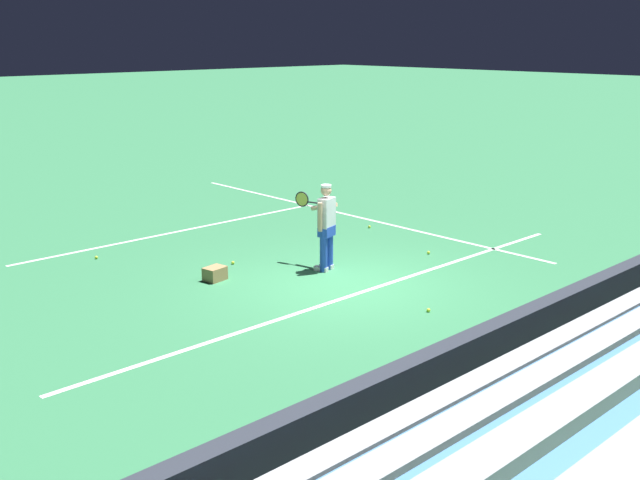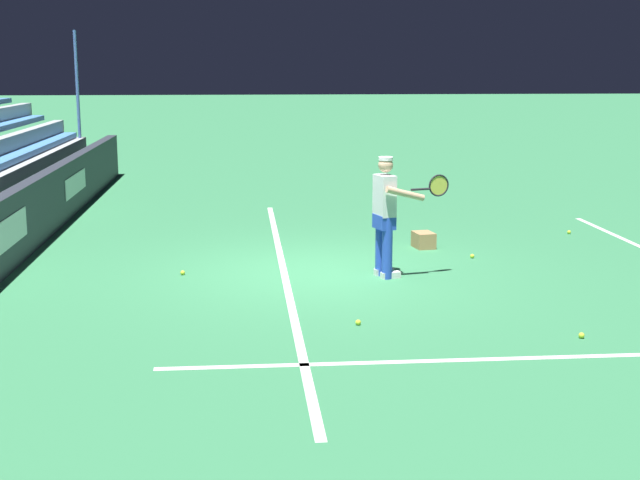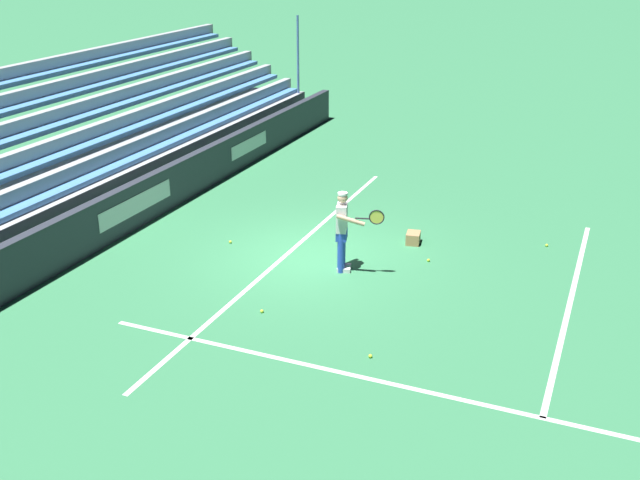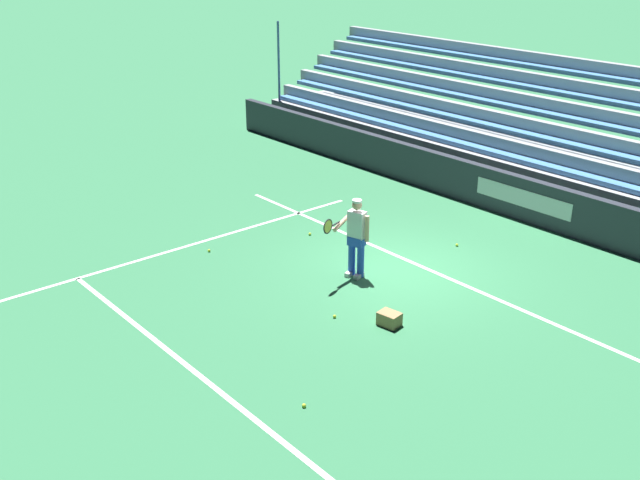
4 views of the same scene
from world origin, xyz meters
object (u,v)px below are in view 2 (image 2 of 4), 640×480
ball_box_cardboard (424,240)px  tennis_ball_far_left (358,322)px  tennis_player (386,215)px  tennis_ball_far_right (472,256)px  tennis_ball_toward_net (582,335)px  tennis_ball_by_box (183,273)px  tennis_ball_midcourt (569,232)px

ball_box_cardboard → tennis_ball_far_left: 4.65m
tennis_player → tennis_ball_far_right: bearing=125.6°
ball_box_cardboard → tennis_ball_toward_net: bearing=8.2°
tennis_ball_toward_net → tennis_ball_far_left: same height
tennis_ball_by_box → tennis_player: bearing=82.7°
tennis_ball_by_box → tennis_ball_far_left: same height
ball_box_cardboard → tennis_ball_toward_net: 5.12m
tennis_player → ball_box_cardboard: (-1.98, 0.96, -0.76)m
tennis_ball_far_left → tennis_ball_midcourt: bearing=139.7°
tennis_ball_by_box → tennis_ball_far_right: (-0.74, 4.45, 0.00)m
tennis_ball_by_box → tennis_ball_far_left: bearing=38.7°
tennis_player → ball_box_cardboard: tennis_player is taller
tennis_ball_toward_net → tennis_ball_far_left: size_ratio=1.00×
tennis_ball_far_left → ball_box_cardboard: bearing=159.0°
ball_box_cardboard → tennis_ball_by_box: (1.61, -3.85, -0.10)m
tennis_ball_toward_net → tennis_ball_far_right: 4.20m
tennis_ball_by_box → ball_box_cardboard: bearing=112.7°
ball_box_cardboard → tennis_ball_midcourt: bearing=108.9°
tennis_player → tennis_ball_midcourt: (-2.95, 3.80, -0.86)m
tennis_ball_midcourt → tennis_ball_far_right: size_ratio=1.00×
tennis_player → tennis_ball_toward_net: bearing=28.7°
tennis_ball_midcourt → tennis_ball_far_right: (1.84, -2.25, 0.00)m
ball_box_cardboard → tennis_ball_far_right: 1.06m
tennis_ball_midcourt → tennis_ball_far_left: size_ratio=1.00×
tennis_player → tennis_ball_toward_net: tennis_player is taller
tennis_ball_far_right → ball_box_cardboard: bearing=-145.5°
tennis_ball_toward_net → tennis_ball_far_left: bearing=-106.8°
tennis_ball_midcourt → tennis_ball_toward_net: same height
tennis_ball_midcourt → tennis_ball_by_box: same height
tennis_ball_toward_net → tennis_ball_far_right: same height
tennis_ball_by_box → tennis_ball_midcourt: bearing=111.1°
ball_box_cardboard → tennis_ball_toward_net: ball_box_cardboard is taller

